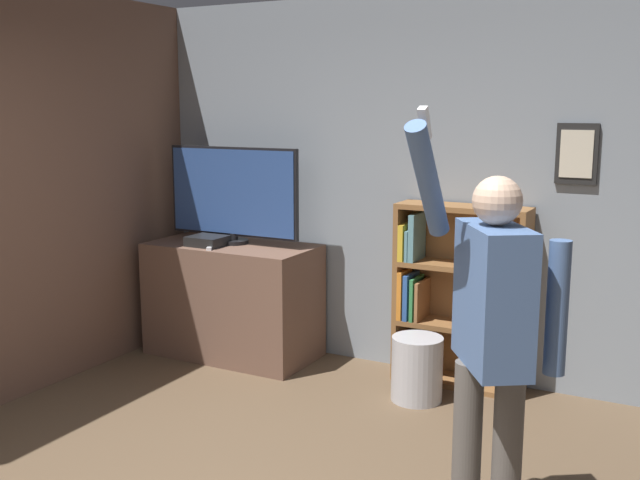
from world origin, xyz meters
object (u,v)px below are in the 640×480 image
Objects in this scene: game_console at (207,241)px; person at (492,325)px; bookshelf at (449,298)px; television at (233,194)px; waste_bin at (417,369)px.

game_console is 0.14× the size of person.
person reaches higher than bookshelf.
game_console is 1.85m from bookshelf.
game_console is at bearing -168.73° from bookshelf.
bookshelf is at bearing 11.27° from game_console.
bookshelf reaches higher than game_console.
television is 2.94m from person.
waste_bin is (-0.07, -0.41, -0.39)m from bookshelf.
game_console is 0.22× the size of bookshelf.
television reaches higher than waste_bin.
television is 1.92m from waste_bin.
bookshelf is at bearing 170.13° from person.
bookshelf is 0.66× the size of person.
bookshelf is 2.00m from person.
person is at bearing -58.49° from waste_bin.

